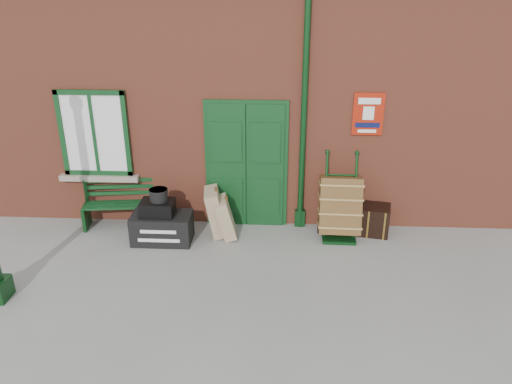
# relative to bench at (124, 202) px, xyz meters

# --- Properties ---
(ground) EXTENTS (80.00, 80.00, 0.00)m
(ground) POSITION_rel_bench_xyz_m (2.46, -1.32, -0.44)
(ground) COLOR gray
(ground) RESTS_ON ground
(station_building) EXTENTS (10.30, 4.30, 4.36)m
(station_building) POSITION_rel_bench_xyz_m (2.46, 2.18, 1.72)
(station_building) COLOR #984631
(station_building) RESTS_ON ground
(bench) EXTENTS (1.45, 0.61, 0.87)m
(bench) POSITION_rel_bench_xyz_m (0.00, 0.00, 0.00)
(bench) COLOR #103B19
(bench) RESTS_ON ground
(houdini_trunk) EXTENTS (0.99, 0.54, 0.49)m
(houdini_trunk) POSITION_rel_bench_xyz_m (0.79, -0.58, -0.19)
(houdini_trunk) COLOR black
(houdini_trunk) RESTS_ON ground
(strongbox) EXTENTS (0.54, 0.39, 0.25)m
(strongbox) POSITION_rel_bench_xyz_m (0.74, -0.58, 0.18)
(strongbox) COLOR black
(strongbox) RESTS_ON houdini_trunk
(hatbox) EXTENTS (0.30, 0.30, 0.20)m
(hatbox) POSITION_rel_bench_xyz_m (0.77, -0.55, 0.40)
(hatbox) COLOR black
(hatbox) RESTS_ON strongbox
(suitcase_back) EXTENTS (0.44, 0.61, 0.82)m
(suitcase_back) POSITION_rel_bench_xyz_m (1.66, -0.25, -0.03)
(suitcase_back) COLOR #9D8767
(suitcase_back) RESTS_ON ground
(suitcase_front) EXTENTS (0.44, 0.56, 0.71)m
(suitcase_front) POSITION_rel_bench_xyz_m (1.84, -0.35, -0.08)
(suitcase_front) COLOR #9D8767
(suitcase_front) RESTS_ON ground
(porter_trolley) EXTENTS (0.71, 0.77, 1.43)m
(porter_trolley) POSITION_rel_bench_xyz_m (3.77, -0.20, 0.12)
(porter_trolley) COLOR black
(porter_trolley) RESTS_ON ground
(dark_trunk) EXTENTS (0.77, 0.58, 0.50)m
(dark_trunk) POSITION_rel_bench_xyz_m (4.29, -0.07, -0.19)
(dark_trunk) COLOR black
(dark_trunk) RESTS_ON ground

